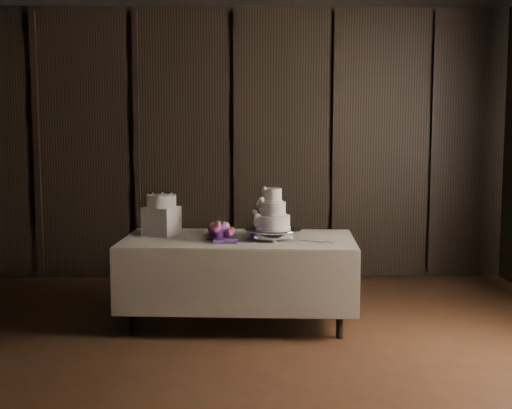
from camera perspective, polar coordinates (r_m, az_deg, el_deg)
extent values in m
cube|color=black|center=(4.79, -1.77, -15.19)|extent=(6.04, 7.04, 0.04)
cube|color=black|center=(7.97, -1.58, 4.82)|extent=(6.04, 0.04, 3.04)
cube|color=black|center=(0.96, -4.05, -9.50)|extent=(6.04, 0.04, 3.04)
cube|color=silver|center=(6.15, -1.40, -2.73)|extent=(2.04, 1.16, 0.01)
cube|color=white|center=(6.23, -1.39, -6.36)|extent=(1.88, 1.03, 0.71)
cylinder|color=silver|center=(6.08, 1.38, -2.36)|extent=(0.56, 0.56, 0.09)
cylinder|color=white|center=(6.07, 1.38, -1.41)|extent=(0.29, 0.29, 0.12)
cylinder|color=white|center=(6.05, 1.39, -0.33)|extent=(0.21, 0.21, 0.12)
cylinder|color=white|center=(6.04, 1.39, 0.75)|extent=(0.14, 0.14, 0.12)
cube|color=white|center=(6.34, -7.56, -1.31)|extent=(0.34, 0.34, 0.25)
cylinder|color=white|center=(6.32, -7.59, 0.28)|extent=(0.30, 0.30, 0.10)
cube|color=silver|center=(5.96, 4.24, -2.95)|extent=(0.32, 0.22, 0.01)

